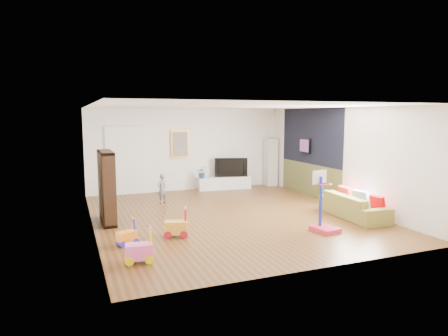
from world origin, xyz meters
name	(u,v)px	position (x,y,z in m)	size (l,w,h in m)	color
floor	(230,216)	(0.00, 0.00, 0.00)	(6.50, 7.50, 0.00)	brown
ceiling	(230,106)	(0.00, 0.00, 2.70)	(6.50, 7.50, 0.00)	white
wall_back	(187,150)	(0.00, 3.75, 1.35)	(6.50, 0.00, 2.70)	silver
wall_front	(320,187)	(0.00, -3.75, 1.35)	(6.50, 0.00, 2.70)	silver
wall_left	(91,168)	(-3.25, 0.00, 1.35)	(0.00, 7.50, 2.70)	silver
wall_right	(339,157)	(3.25, 0.00, 1.35)	(0.00, 7.50, 2.70)	white
navy_accent	(310,136)	(3.23, 1.40, 1.85)	(0.01, 3.20, 1.70)	black
olive_wainscot	(309,180)	(3.23, 1.40, 0.50)	(0.01, 3.20, 1.00)	brown
doorway	(130,161)	(-1.90, 3.71, 1.05)	(1.45, 0.06, 2.10)	white
painting_back	(180,144)	(-0.25, 3.71, 1.55)	(0.62, 0.06, 0.92)	gold
artwork_right	(305,146)	(3.17, 1.60, 1.55)	(0.04, 0.56, 0.46)	#7F3F8C
media_console	(224,183)	(1.19, 3.42, 0.21)	(1.81, 0.45, 0.42)	silver
tall_cabinet	(271,162)	(3.00, 3.50, 0.84)	(0.39, 0.39, 1.67)	silver
bookshelf	(107,187)	(-2.90, 0.45, 0.84)	(0.30, 1.15, 1.67)	black
sofa	(353,206)	(2.76, -1.26, 0.29)	(1.97, 0.77, 0.58)	olive
basketball_hoop	(326,202)	(1.39, -2.02, 0.66)	(0.45, 0.55, 1.31)	#CB2B45
ride_on_yellow	(176,222)	(-1.70, -1.21, 0.31)	(0.46, 0.28, 0.61)	gold
ride_on_orange	(127,232)	(-2.71, -1.37, 0.25)	(0.38, 0.23, 0.50)	orange
ride_on_pink	(139,245)	(-2.65, -2.40, 0.30)	(0.46, 0.28, 0.61)	#F75DB6
child	(162,189)	(-1.26, 2.00, 0.42)	(0.31, 0.20, 0.85)	slate
tv	(231,167)	(1.45, 3.44, 0.74)	(1.11, 0.15, 0.64)	black
vase_plant	(202,172)	(0.40, 3.38, 0.62)	(0.35, 0.31, 0.39)	navy
pillow_left	(378,204)	(2.94, -1.86, 0.45)	(0.10, 0.37, 0.37)	#BC040B
pillow_center	(361,199)	(2.96, -1.27, 0.45)	(0.11, 0.41, 0.41)	silver
pillow_right	(346,194)	(2.96, -0.70, 0.45)	(0.11, 0.42, 0.42)	red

